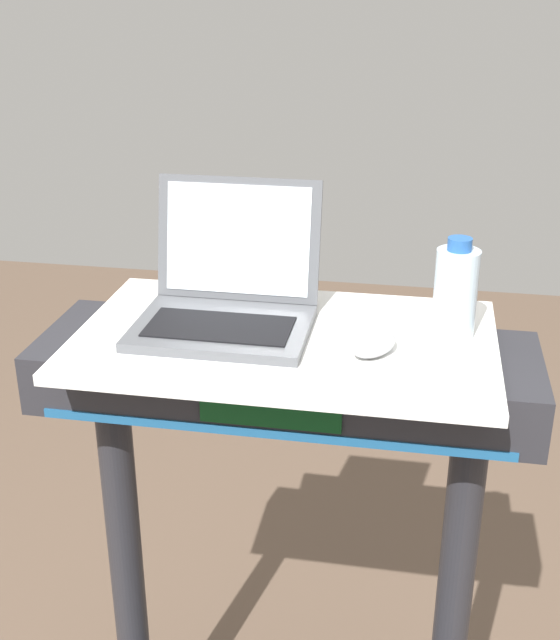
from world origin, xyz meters
The scene contains 4 objects.
desk_board centered at (0.00, 0.70, 1.13)m, with size 0.74×0.45×0.02m, color white.
laptop centered at (-0.11, 0.73, 1.19)m, with size 0.31×0.28×0.24m.
computer_mouse centered at (0.16, 0.65, 1.16)m, with size 0.06×0.10×0.03m, color #B2B2B7.
water_bottle centered at (0.29, 0.75, 1.22)m, with size 0.08×0.08×0.18m.
Camera 1 is at (0.23, -0.61, 1.74)m, focal length 46.15 mm.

